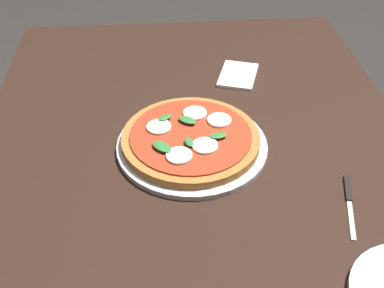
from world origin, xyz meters
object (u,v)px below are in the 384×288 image
Objects in this scene: pizza at (191,138)px; napkin at (238,75)px; dining_table at (199,192)px; serving_tray at (192,145)px; knife at (349,198)px.

pizza reaches higher than napkin.
dining_table is at bearing 157.72° from napkin.
serving_tray is 2.46× the size of napkin.
pizza is (0.04, 0.02, 0.12)m from dining_table.
serving_tray is 0.02m from pizza.
pizza is at bearing 19.62° from dining_table.
pizza reaches higher than dining_table.
pizza is (0.00, 0.00, 0.02)m from serving_tray.
pizza reaches higher than serving_tray.
pizza is at bearing 152.00° from napkin.
pizza is 0.32m from napkin.
serving_tray is at bearing 57.76° from knife.
knife is at bearing -117.03° from dining_table.
knife is at bearing -122.24° from serving_tray.
knife is (-0.18, -0.28, -0.00)m from serving_tray.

